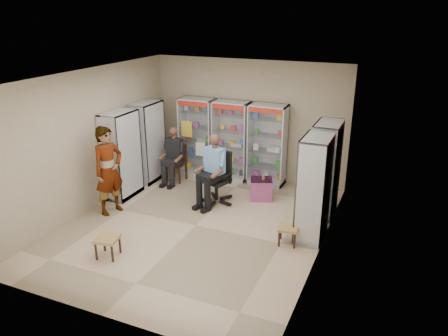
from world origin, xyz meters
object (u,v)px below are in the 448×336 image
at_px(cabinet_back_mid, 231,141).
at_px(pink_trunk, 261,189).
at_px(woven_stool_a, 288,235).
at_px(cabinet_right_far, 325,169).
at_px(cabinet_back_right, 267,145).
at_px(cabinet_left_far, 148,142).
at_px(woven_stool_b, 108,247).
at_px(standing_man, 109,171).
at_px(cabinet_left_near, 121,155).
at_px(seated_shopkeeper, 215,172).
at_px(cabinet_back_left, 198,136).
at_px(office_chair, 216,178).
at_px(cabinet_right_near, 314,188).
at_px(wooden_chair, 176,163).

height_order(cabinet_back_mid, pink_trunk, cabinet_back_mid).
bearing_deg(woven_stool_a, cabinet_back_mid, 129.87).
xyz_separation_m(cabinet_back_mid, cabinet_right_far, (2.58, -1.13, 0.00)).
relative_size(cabinet_back_right, cabinet_left_far, 1.00).
relative_size(cabinet_left_far, pink_trunk, 4.08).
relative_size(woven_stool_b, standing_man, 0.20).
distance_m(cabinet_left_near, seated_shopkeeper, 2.21).
relative_size(seated_shopkeeper, woven_stool_b, 3.97).
distance_m(cabinet_left_near, pink_trunk, 3.30).
distance_m(cabinet_back_mid, cabinet_left_far, 2.10).
xyz_separation_m(cabinet_back_left, standing_man, (-0.65, -2.87, -0.05)).
bearing_deg(cabinet_right_far, seated_shopkeeper, 101.03).
relative_size(cabinet_back_left, office_chair, 1.68).
relative_size(cabinet_right_far, office_chair, 1.68).
relative_size(cabinet_right_near, woven_stool_b, 5.22).
distance_m(woven_stool_a, standing_man, 3.93).
bearing_deg(cabinet_right_near, seated_shopkeeper, 74.28).
height_order(cabinet_right_near, seated_shopkeeper, cabinet_right_near).
relative_size(wooden_chair, seated_shopkeeper, 0.62).
bearing_deg(office_chair, woven_stool_a, -14.84).
height_order(cabinet_right_far, pink_trunk, cabinet_right_far).
height_order(cabinet_left_far, woven_stool_b, cabinet_left_far).
xyz_separation_m(office_chair, woven_stool_b, (-0.83, -2.85, -0.41)).
bearing_deg(cabinet_back_left, wooden_chair, -108.90).
xyz_separation_m(cabinet_right_far, cabinet_right_near, (0.00, -1.10, 0.00)).
xyz_separation_m(cabinet_left_near, wooden_chair, (0.68, 1.30, -0.53)).
relative_size(cabinet_back_mid, pink_trunk, 4.08).
relative_size(cabinet_back_left, woven_stool_a, 5.65).
distance_m(cabinet_left_far, cabinet_left_near, 1.10).
distance_m(cabinet_back_left, office_chair, 2.00).
height_order(cabinet_back_right, cabinet_left_far, same).
bearing_deg(cabinet_back_mid, cabinet_right_near, -40.84).
bearing_deg(wooden_chair, cabinet_right_near, -21.64).
relative_size(wooden_chair, pink_trunk, 1.92).
height_order(cabinet_right_far, wooden_chair, cabinet_right_far).
bearing_deg(office_chair, cabinet_left_far, -179.98).
distance_m(cabinet_back_left, seated_shopkeeper, 2.01).
distance_m(wooden_chair, pink_trunk, 2.35).
relative_size(woven_stool_a, woven_stool_b, 0.92).
bearing_deg(cabinet_right_far, cabinet_left_far, 87.43).
bearing_deg(wooden_chair, cabinet_right_far, -6.04).
relative_size(cabinet_back_right, wooden_chair, 2.13).
height_order(cabinet_back_right, cabinet_left_near, same).
distance_m(cabinet_back_right, woven_stool_a, 3.10).
relative_size(cabinet_right_near, seated_shopkeeper, 1.32).
bearing_deg(wooden_chair, cabinet_left_near, -117.61).
bearing_deg(wooden_chair, cabinet_back_right, 18.75).
distance_m(pink_trunk, standing_man, 3.43).
bearing_deg(cabinet_back_left, cabinet_back_right, 0.00).
height_order(seated_shopkeeper, woven_stool_b, seated_shopkeeper).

